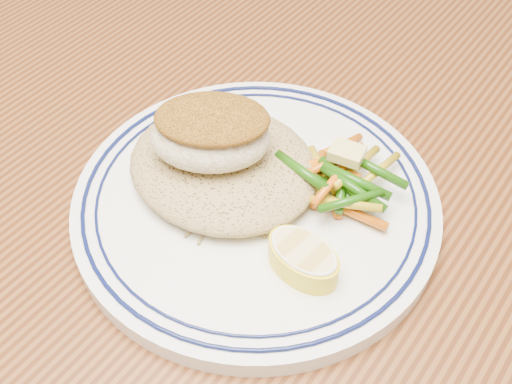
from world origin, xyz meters
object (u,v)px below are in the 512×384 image
at_px(fish_fillet, 211,133).
at_px(dining_table, 305,309).
at_px(vegetable_pile, 334,178).
at_px(lemon_wedge, 303,258).
at_px(plate, 256,202).
at_px(rice_pilaf, 223,163).

bearing_deg(fish_fillet, dining_table, 3.45).
distance_m(vegetable_pile, lemon_wedge, 0.07).
height_order(plate, vegetable_pile, vegetable_pile).
bearing_deg(rice_pilaf, dining_table, 0.79).
distance_m(rice_pilaf, vegetable_pile, 0.08).
relative_size(fish_fillet, vegetable_pile, 0.99).
distance_m(dining_table, lemon_wedge, 0.13).
xyz_separation_m(dining_table, plate, (-0.05, -0.00, 0.11)).
relative_size(rice_pilaf, fish_fillet, 1.37).
distance_m(fish_fillet, vegetable_pile, 0.09).
xyz_separation_m(dining_table, rice_pilaf, (-0.08, -0.00, 0.13)).
height_order(fish_fillet, vegetable_pile, fish_fillet).
xyz_separation_m(plate, fish_fillet, (-0.04, -0.00, 0.05)).
bearing_deg(plate, vegetable_pile, 42.50).
bearing_deg(vegetable_pile, plate, -137.50).
bearing_deg(vegetable_pile, dining_table, -79.55).
xyz_separation_m(dining_table, lemon_wedge, (0.01, -0.04, 0.12)).
height_order(fish_fillet, lemon_wedge, fish_fillet).
relative_size(plate, lemon_wedge, 4.72).
xyz_separation_m(plate, lemon_wedge, (0.06, -0.03, 0.02)).
distance_m(dining_table, plate, 0.12).
bearing_deg(rice_pilaf, fish_fillet, -147.98).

